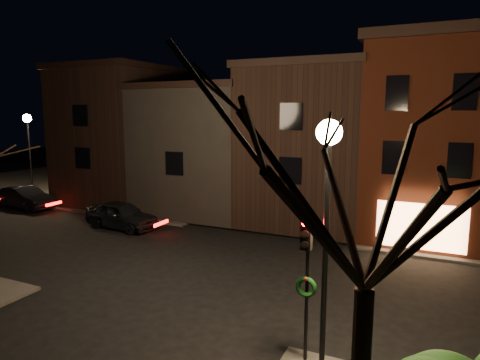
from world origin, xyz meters
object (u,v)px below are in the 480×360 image
Objects in this scene: street_lamp_far at (28,134)px; parked_car_a at (122,215)px; parked_car_b at (25,198)px; bare_tree_right at (371,150)px; street_lamp_near at (328,180)px; traffic_signal at (306,266)px.

parked_car_a is at bearing -14.84° from street_lamp_far.
street_lamp_far is 4.88m from parked_car_b.
parked_car_a is (-15.57, 11.80, -5.35)m from bare_tree_right.
parked_car_b is at bearing 156.28° from street_lamp_near.
traffic_signal is 0.87× the size of parked_car_a.
traffic_signal is 4.87m from bare_tree_right.
bare_tree_right reaches higher than parked_car_b.
traffic_signal is at bearing -117.17° from parked_car_a.
street_lamp_far is 0.76× the size of bare_tree_right.
bare_tree_right reaches higher than parked_car_a.
street_lamp_near is 17.59m from parked_car_a.
street_lamp_near reaches higher than parked_car_b.
street_lamp_near is 1.00× the size of street_lamp_far.
street_lamp_far is at bearing 43.73° from parked_car_b.
bare_tree_right reaches higher than street_lamp_far.
parked_car_b is at bearing 152.71° from bare_tree_right.
street_lamp_far is at bearing 150.98° from bare_tree_right.
bare_tree_right is 20.25m from parked_car_a.
parked_car_a is at bearing 142.83° from bare_tree_right.
street_lamp_near is 28.00m from street_lamp_far.
traffic_signal reaches higher than parked_car_b.
bare_tree_right is at bearing -121.53° from parked_car_a.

